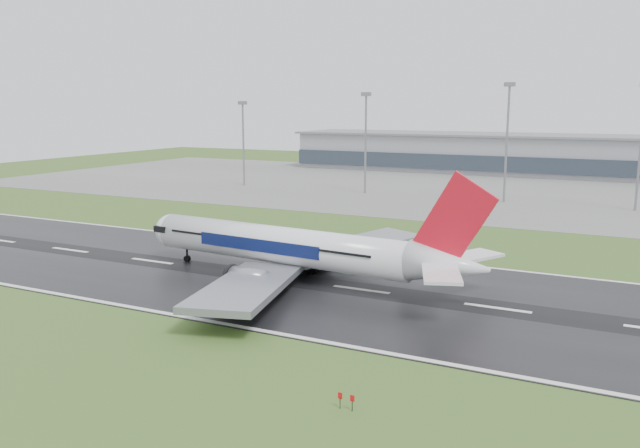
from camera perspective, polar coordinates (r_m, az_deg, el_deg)
The scene contains 9 objects.
ground at distance 90.87m, azimuth 15.48°, elevation -7.26°, with size 520.00×520.00×0.00m, color #35541F.
runway at distance 90.85m, azimuth 15.48°, elevation -7.23°, with size 400.00×45.00×0.10m, color black.
apron at distance 212.63m, azimuth 22.05°, elevation 2.38°, with size 400.00×130.00×0.08m, color slate.
terminal at distance 271.49m, azimuth 23.21°, elevation 5.48°, with size 240.00×36.00×15.00m, color gray.
main_airliner at distance 99.19m, azimuth -1.78°, elevation -0.09°, with size 59.76×56.91×17.64m, color white, non-canonical shape.
floodmast_0 at distance 222.00m, azimuth -6.82°, elevation 6.94°, with size 0.64×0.64×27.46m, color gray.
floodmast_1 at distance 200.85m, azimuth 4.07°, elevation 6.98°, with size 0.64×0.64×29.99m, color gray.
floodmast_2 at distance 188.69m, azimuth 16.24°, elevation 6.72°, with size 0.64×0.64×32.28m, color gray.
floodmast_3 at distance 185.67m, azimuth 26.58°, elevation 5.91°, with size 0.64×0.64×31.81m, color gray.
Camera 1 is at (15.61, -85.33, 27.05)m, focal length 36.03 mm.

